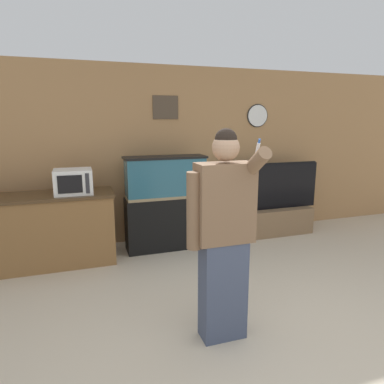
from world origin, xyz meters
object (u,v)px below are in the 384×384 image
counter_island (45,230)px  person_standing (223,234)px  microwave (73,181)px  tv_on_stand (272,213)px  aquarium_on_stand (166,203)px

counter_island → person_standing: bearing=-53.7°
counter_island → person_standing: size_ratio=0.98×
person_standing → microwave: bearing=119.4°
counter_island → tv_on_stand: (3.36, 0.15, -0.12)m
tv_on_stand → person_standing: person_standing is taller
counter_island → aquarium_on_stand: aquarium_on_stand is taller
counter_island → microwave: size_ratio=3.78×
microwave → aquarium_on_stand: (1.21, 0.14, -0.40)m
aquarium_on_stand → person_standing: size_ratio=0.76×
counter_island → microwave: bearing=-7.2°
aquarium_on_stand → tv_on_stand: 1.80m
aquarium_on_stand → microwave: bearing=-173.4°
counter_island → tv_on_stand: tv_on_stand is taller
tv_on_stand → counter_island: bearing=-177.4°
tv_on_stand → person_standing: 2.95m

